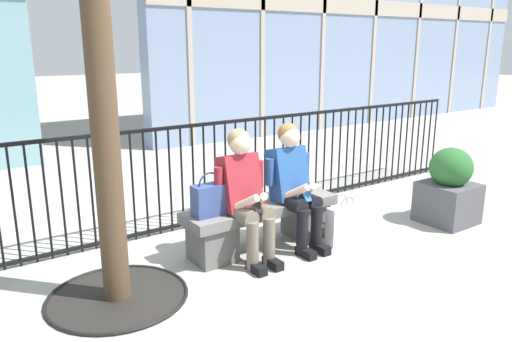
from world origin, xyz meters
TOP-DOWN VIEW (x-y plane):
  - ground_plane at (0.00, 0.00)m, footprint 60.00×60.00m
  - stone_bench at (0.00, 0.00)m, footprint 1.60×0.44m
  - seated_person_with_phone at (-0.28, -0.13)m, footprint 0.52×0.66m
  - seated_person_companion at (0.28, -0.13)m, footprint 0.52×0.66m
  - handbag_on_bench at (-0.58, -0.01)m, footprint 0.32×0.16m
  - shopping_bag at (0.73, -0.38)m, footprint 0.37×0.12m
  - plaza_railing at (-0.00, 0.89)m, footprint 7.90×0.04m
  - planter at (2.11, -0.62)m, footprint 0.55×0.55m

SIDE VIEW (x-z plane):
  - ground_plane at x=0.00m, z-range 0.00..0.00m
  - shopping_bag at x=0.73m, z-range -0.05..0.45m
  - stone_bench at x=0.00m, z-range 0.05..0.50m
  - planter at x=2.11m, z-range -0.03..0.82m
  - plaza_railing at x=0.00m, z-range 0.01..1.14m
  - handbag_on_bench at x=-0.58m, z-range 0.40..0.80m
  - seated_person_with_phone at x=-0.28m, z-range 0.04..1.26m
  - seated_person_companion at x=0.28m, z-range 0.04..1.26m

